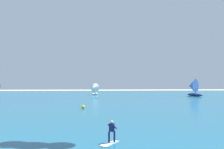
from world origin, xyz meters
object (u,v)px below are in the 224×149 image
object	(u,v)px
kitesurfer	(110,135)
marker_buoy	(83,107)
sailboat_leading	(193,87)
sailboat_far_left	(94,89)

from	to	relation	value
kitesurfer	marker_buoy	distance (m)	21.98
sailboat_leading	marker_buoy	bearing A→B (deg)	-135.79
kitesurfer	sailboat_leading	distance (m)	55.37
sailboat_leading	sailboat_far_left	bearing A→B (deg)	165.46
marker_buoy	kitesurfer	bearing A→B (deg)	-81.01
sailboat_far_left	marker_buoy	size ratio (longest dim) A/B	7.18
kitesurfer	marker_buoy	size ratio (longest dim) A/B	3.49
marker_buoy	sailboat_leading	bearing A→B (deg)	44.21
sailboat_far_left	sailboat_leading	bearing A→B (deg)	-14.54
kitesurfer	sailboat_far_left	world-z (taller)	sailboat_far_left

